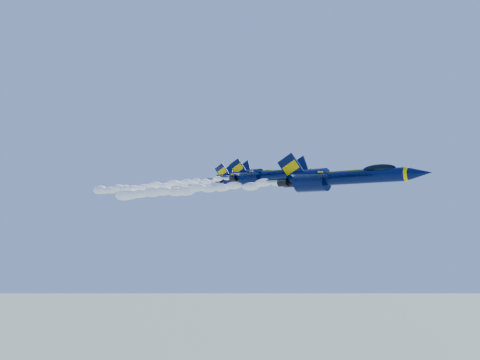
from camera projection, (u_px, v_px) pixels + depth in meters
The scene contains 6 objects.
jet_lead at pixel (340, 178), 60.02m from camera, with size 19.94×16.36×7.41m.
smoke_trail_jet_lead at pixel (188, 190), 75.19m from camera, with size 35.21×2.06×1.86m, color white.
jet_second at pixel (269, 175), 71.15m from camera, with size 15.82×12.98×5.88m.
smoke_trail_jet_second at pixel (156, 185), 85.30m from camera, with size 35.21×1.64×1.47m, color white.
jet_third at pixel (248, 177), 83.35m from camera, with size 15.66×12.84×5.82m.
smoke_trail_jet_third at pixel (152, 186), 97.46m from camera, with size 35.21×1.62×1.46m, color white.
Camera 1 is at (44.08, -65.03, 143.98)m, focal length 35.00 mm.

